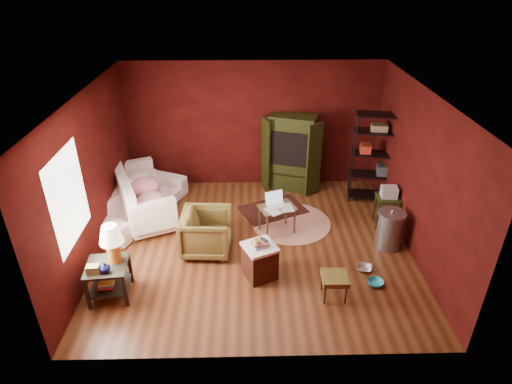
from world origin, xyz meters
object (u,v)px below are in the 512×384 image
tv_armoire (292,151)px  armchair (207,231)px  side_table (110,255)px  hamper (260,260)px  sofa (139,196)px  laptop_desk (277,209)px  wire_shelving (376,154)px

tv_armoire → armchair: bearing=-107.3°
side_table → tv_armoire: bearing=48.4°
armchair → tv_armoire: 2.97m
side_table → hamper: size_ratio=1.75×
sofa → hamper: sofa is taller
tv_armoire → sofa: bearing=-141.7°
sofa → armchair: (1.45, -1.24, -0.01)m
laptop_desk → tv_armoire: size_ratio=0.47×
sofa → armchair: bearing=-106.7°
tv_armoire → side_table: bearing=-113.4°
armchair → laptop_desk: size_ratio=1.07×
sofa → hamper: 3.06m
armchair → side_table: side_table is taller
armchair → side_table: (-1.35, -1.06, 0.30)m
armchair → wire_shelving: bearing=-58.6°
armchair → wire_shelving: size_ratio=0.45×
tv_armoire → wire_shelving: (1.69, -0.59, 0.17)m
armchair → wire_shelving: (3.39, 1.80, 0.63)m
laptop_desk → hamper: bearing=-126.6°
sofa → hamper: bearing=-105.7°
hamper → side_table: bearing=-171.4°
sofa → laptop_desk: size_ratio=2.83×
laptop_desk → tv_armoire: tv_armoire is taller
sofa → wire_shelving: wire_shelving is taller
side_table → wire_shelving: (4.75, 2.86, 0.33)m
armchair → tv_armoire: bearing=-32.1°
armchair → hamper: size_ratio=1.25×
side_table → tv_armoire: (3.06, 3.44, 0.16)m
side_table → laptop_desk: side_table is taller
laptop_desk → wire_shelving: 2.51m
sofa → laptop_desk: (2.72, -0.66, 0.05)m
hamper → sofa: bearing=140.4°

